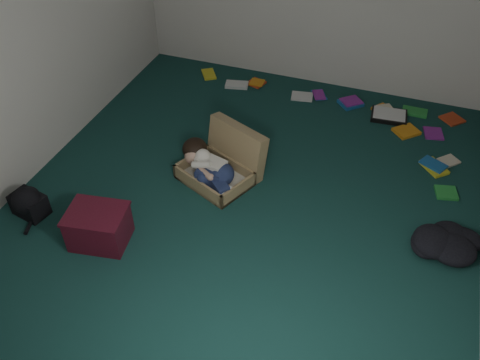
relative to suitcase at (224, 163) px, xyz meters
The scene contains 10 objects.
floor 0.42m from the suitcase, 39.45° to the right, with size 4.50×4.50×0.00m, color #143B36.
wall_front 2.77m from the suitcase, 83.09° to the right, with size 4.50×4.50×0.00m, color silver.
wall_left 2.07m from the suitcase, behind, with size 4.50×4.50×0.00m, color silver.
suitcase is the anchor object (origin of this frame).
person 0.17m from the suitcase, 128.89° to the right, with size 0.61×0.52×0.29m.
maroon_bin 1.30m from the suitcase, 120.02° to the right, with size 0.52×0.44×0.32m.
backpack 1.75m from the suitcase, 142.96° to the right, with size 0.36×0.29×0.22m, color black, non-canonical shape.
clothing_pile 2.02m from the suitcase, ahead, with size 0.46×0.38×0.15m, color black, non-canonical shape.
paper_tray 2.03m from the suitcase, 48.30° to the left, with size 0.40×0.31×0.05m.
book_scatter 1.75m from the suitcase, 53.92° to the left, with size 3.11×1.53×0.02m.
Camera 1 is at (1.09, -3.16, 3.15)m, focal length 38.00 mm.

